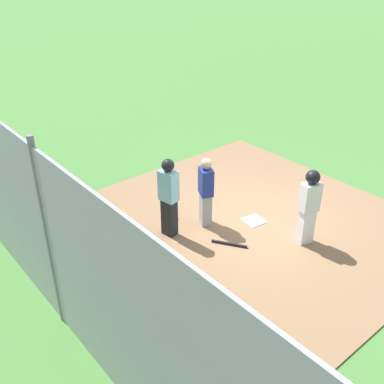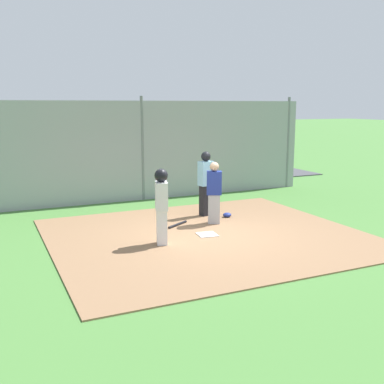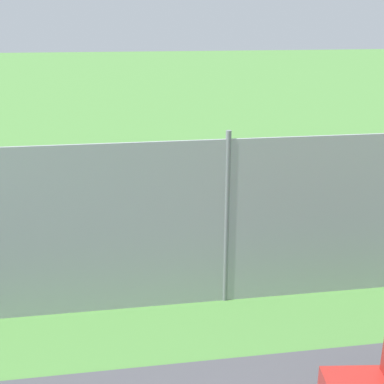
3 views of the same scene
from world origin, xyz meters
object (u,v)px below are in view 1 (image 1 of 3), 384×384
at_px(runner, 309,202).
at_px(catcher_mask, 173,216).
at_px(catcher, 206,191).
at_px(umpire, 169,196).
at_px(baseball_bat, 229,244).
at_px(home_plate, 254,221).

bearing_deg(runner, catcher_mask, 48.45).
height_order(catcher, umpire, umpire).
bearing_deg(catcher_mask, catcher, 34.53).
xyz_separation_m(baseball_bat, catcher_mask, (-1.60, -0.27, 0.03)).
bearing_deg(catcher, umpire, -166.40).
bearing_deg(umpire, catcher, -24.07).
height_order(home_plate, runner, runner).
bearing_deg(home_plate, baseball_bat, -74.27).
xyz_separation_m(catcher, baseball_bat, (0.96, -0.17, -0.80)).
xyz_separation_m(umpire, baseball_bat, (1.15, 0.70, -0.92)).
bearing_deg(home_plate, umpire, -115.22).
height_order(runner, catcher_mask, runner).
distance_m(umpire, catcher_mask, 1.08).
height_order(umpire, baseball_bat, umpire).
bearing_deg(umpire, catcher_mask, 34.76).
height_order(home_plate, catcher_mask, catcher_mask).
bearing_deg(catcher_mask, baseball_bat, 9.68).
relative_size(umpire, catcher_mask, 7.44).
bearing_deg(catcher_mask, home_plate, 46.38).
relative_size(baseball_bat, catcher_mask, 3.19).
bearing_deg(catcher_mask, umpire, -43.41).
relative_size(runner, baseball_bat, 2.21).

